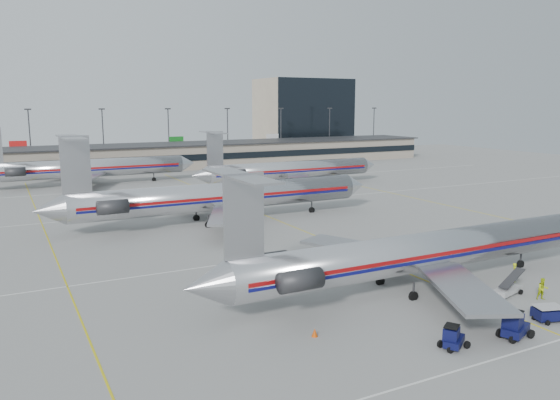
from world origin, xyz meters
TOP-DOWN VIEW (x-y plane):
  - ground at (0.00, 0.00)m, footprint 260.00×260.00m
  - apron_markings at (0.00, 10.00)m, footprint 160.00×0.15m
  - terminal at (0.00, 97.97)m, footprint 162.00×17.00m
  - light_mast_row at (0.00, 112.00)m, footprint 163.60×0.40m
  - distant_building at (62.00, 128.00)m, footprint 30.00×20.00m
  - jet_foreground at (-2.59, -4.85)m, footprint 43.78×25.78m
  - jet_second_row at (-8.20, 29.47)m, footprint 48.40×28.50m
  - jet_third_row at (16.94, 55.33)m, footprint 41.77×25.70m
  - jet_back_row at (-19.00, 75.23)m, footprint 44.57×27.42m
  - tug_left at (-8.41, -15.54)m, footprint 2.28×1.98m
  - tug_center at (-3.36, -16.31)m, footprint 2.78×2.09m
  - cart_inner at (1.54, -15.33)m, footprint 2.41×1.99m
  - belt_loader at (3.62, -9.87)m, footprint 3.93×1.94m
  - ramp_worker_near at (7.13, -7.66)m, footprint 0.76×0.76m
  - ramp_worker_far at (5.24, -12.05)m, footprint 1.13×1.04m
  - cone_left at (-15.68, -9.60)m, footprint 0.46×0.46m

SIDE VIEW (x-z plane):
  - ground at x=0.00m, z-range 0.00..0.00m
  - apron_markings at x=0.00m, z-range 0.00..0.02m
  - cone_left at x=-15.68m, z-range 0.00..0.61m
  - belt_loader at x=3.62m, z-range -0.47..1.54m
  - cart_inner at x=1.54m, z-range 0.04..1.21m
  - tug_left at x=-8.41m, z-range -0.07..1.60m
  - ramp_worker_near at x=7.13m, z-range 0.00..1.77m
  - tug_center at x=-3.36m, z-range -0.09..1.94m
  - ramp_worker_far at x=5.24m, z-range 0.00..1.87m
  - terminal at x=0.00m, z-range 0.03..6.28m
  - jet_third_row at x=16.94m, z-range -2.39..9.03m
  - jet_foreground at x=-2.59m, z-range -2.40..9.06m
  - jet_back_row at x=-19.00m, z-range -2.56..9.63m
  - jet_second_row at x=-8.20m, z-range -2.66..10.01m
  - light_mast_row at x=0.00m, z-range 0.94..16.22m
  - distant_building at x=62.00m, z-range 0.00..25.00m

